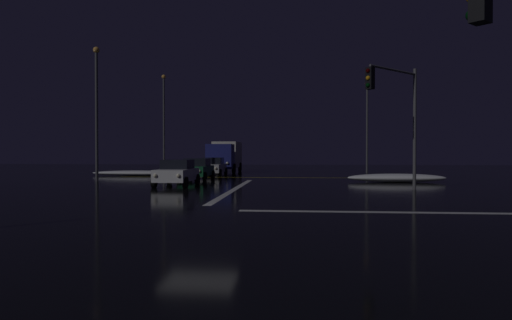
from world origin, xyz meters
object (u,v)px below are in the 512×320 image
Objects in this scene: sedan_green at (197,169)px; sedan_silver at (213,166)px; streetlamp_left_near at (97,104)px; streetlamp_right_far at (367,120)px; box_truck at (226,155)px; traffic_signal_ne at (397,105)px; sedan_white at (177,173)px; streetlamp_left_far at (164,116)px.

sedan_green is 5.85m from sedan_silver.
streetlamp_right_far is (20.72, 16.00, -0.10)m from streetlamp_left_near.
box_truck is 16.81m from streetlamp_left_near.
streetlamp_right_far is (1.88, 22.38, 0.77)m from traffic_signal_ne.
streetlamp_right_far is (14.12, 0.97, 3.51)m from box_truck.
sedan_green is 12.68m from box_truck.
sedan_white is 1.00× the size of sedan_silver.
traffic_signal_ne reaches higher than box_truck.
streetlamp_left_near is at bearing -128.54° from sedan_silver.
sedan_white is 13.04m from traffic_signal_ne.
box_truck is 1.28× the size of traffic_signal_ne.
sedan_silver is 0.43× the size of streetlamp_left_far.
traffic_signal_ne reaches higher than sedan_green.
traffic_signal_ne is at bearing -49.90° from streetlamp_left_far.
box_truck is at bearing 66.26° from streetlamp_left_near.
streetlamp_right_far is (14.17, 7.77, 4.42)m from sedan_silver.
streetlamp_right_far is at bearing 28.74° from sedan_silver.
streetlamp_left_near is (-6.61, 3.70, 4.52)m from sedan_white.
streetlamp_left_near reaches higher than box_truck.
sedan_white is 18.75m from box_truck.
sedan_green is 0.48× the size of streetlamp_right_far.
traffic_signal_ne is 0.70× the size of streetlamp_left_near.
sedan_silver is 11.46m from streetlamp_left_near.
streetlamp_left_near is at bearing -90.00° from streetlamp_left_far.
sedan_green is 1.00× the size of sedan_silver.
sedan_white is at bearing -88.69° from sedan_green.
sedan_green is at bearing -90.82° from sedan_silver.
streetlamp_left_far is (-6.56, 7.77, 4.94)m from sedan_silver.
box_truck is at bearing -8.36° from streetlamp_left_far.
sedan_white is 0.52× the size of box_truck.
sedan_white is at bearing -29.20° from streetlamp_left_near.
streetlamp_left_far is at bearing 90.00° from streetlamp_left_near.
streetlamp_left_far is 16.01m from streetlamp_left_near.
streetlamp_left_near reaches higher than traffic_signal_ne.
streetlamp_right_far is at bearing 37.67° from streetlamp_left_near.
box_truck is at bearing 89.58° from sedan_silver.
streetlamp_left_near is at bearing -113.74° from box_truck.
box_truck is at bearing 119.76° from traffic_signal_ne.
traffic_signal_ne is (12.29, -14.61, 3.65)m from sedan_silver.
streetlamp_left_far is at bearing 130.10° from traffic_signal_ne.
sedan_silver is at bearing 90.27° from sedan_white.
sedan_white is at bearing -89.73° from sedan_silver.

